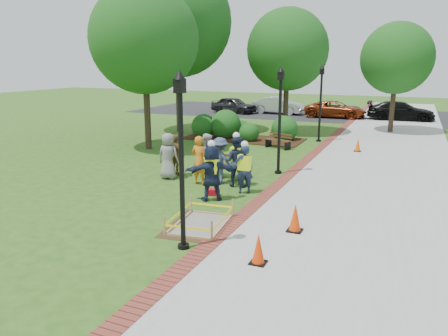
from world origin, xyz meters
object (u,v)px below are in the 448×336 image
at_px(lamp_near, 181,148).
at_px(hivis_worker_b, 244,167).
at_px(wet_concrete_pad, 201,218).
at_px(hivis_worker_c, 236,160).
at_px(bench_near, 226,170).
at_px(cone_front, 258,250).
at_px(hivis_worker_a, 212,171).

relative_size(lamp_near, hivis_worker_b, 2.33).
relative_size(wet_concrete_pad, hivis_worker_b, 1.35).
bearing_deg(hivis_worker_c, wet_concrete_pad, -81.64).
bearing_deg(bench_near, wet_concrete_pad, -74.25).
bearing_deg(lamp_near, bench_near, 104.60).
relative_size(cone_front, hivis_worker_a, 0.36).
height_order(bench_near, lamp_near, lamp_near).
bearing_deg(wet_concrete_pad, hivis_worker_b, 90.30).
bearing_deg(hivis_worker_c, hivis_worker_b, -49.94).
bearing_deg(lamp_near, hivis_worker_a, 104.74).
bearing_deg(bench_near, hivis_worker_a, -75.59).
xyz_separation_m(wet_concrete_pad, cone_front, (2.23, -1.58, 0.11)).
distance_m(bench_near, hivis_worker_b, 2.28).
bearing_deg(wet_concrete_pad, bench_near, 105.75).
bearing_deg(lamp_near, cone_front, -2.62).
relative_size(hivis_worker_a, hivis_worker_b, 1.09).
xyz_separation_m(lamp_near, hivis_worker_b, (-0.30, 4.90, -1.57)).
bearing_deg(cone_front, hivis_worker_a, 127.58).
xyz_separation_m(wet_concrete_pad, hivis_worker_c, (-0.60, 4.10, 0.75)).
distance_m(hivis_worker_a, hivis_worker_b, 1.37).
xyz_separation_m(lamp_near, hivis_worker_a, (-0.98, 3.72, -1.49)).
bearing_deg(cone_front, bench_near, 118.81).
height_order(hivis_worker_b, hivis_worker_c, hivis_worker_c).
bearing_deg(lamp_near, wet_concrete_pad, 100.58).
xyz_separation_m(hivis_worker_a, hivis_worker_b, (0.68, 1.18, -0.08)).
height_order(bench_near, hivis_worker_a, hivis_worker_a).
relative_size(cone_front, hivis_worker_b, 0.39).
distance_m(bench_near, hivis_worker_c, 1.47).
height_order(lamp_near, hivis_worker_a, lamp_near).
xyz_separation_m(cone_front, hivis_worker_b, (-2.25, 4.99, 0.56)).
relative_size(bench_near, hivis_worker_c, 0.84).
xyz_separation_m(cone_front, hivis_worker_a, (-2.93, 3.81, 0.64)).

